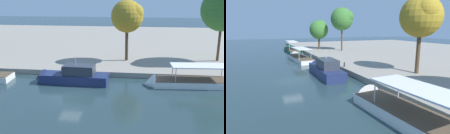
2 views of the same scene
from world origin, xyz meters
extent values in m
plane|color=#23383D|center=(0.00, 0.00, 0.00)|extent=(220.00, 220.00, 0.00)
cube|color=#14513D|center=(-31.83, 5.58, 0.19)|extent=(13.05, 3.12, 1.14)
cone|color=#14513D|center=(-38.83, 5.73, 0.19)|extent=(1.45, 2.59, 2.56)
cube|color=brown|center=(-31.83, 5.58, 0.81)|extent=(12.79, 2.98, 0.08)
cylinder|color=#B2B2B7|center=(-35.43, 4.52, 1.89)|extent=(0.10, 0.10, 2.10)
cylinder|color=#B2B2B7|center=(-35.38, 6.80, 1.89)|extent=(0.10, 0.10, 2.10)
cylinder|color=#B2B2B7|center=(-28.29, 4.37, 1.89)|extent=(0.10, 0.10, 2.10)
cylinder|color=#B2B2B7|center=(-28.24, 6.65, 1.89)|extent=(0.10, 0.10, 2.10)
cube|color=silver|center=(-31.83, 5.58, 3.00)|extent=(8.11, 2.79, 0.12)
cube|color=silver|center=(-14.95, 4.49, 0.15)|extent=(10.59, 3.58, 1.30)
cone|color=silver|center=(-20.65, 4.15, 0.15)|extent=(1.56, 2.75, 2.67)
cube|color=brown|center=(-14.95, 4.49, 0.84)|extent=(10.38, 3.42, 0.08)
cylinder|color=#B2B2B7|center=(-17.74, 3.13, 1.72)|extent=(0.10, 0.10, 1.69)
cylinder|color=#B2B2B7|center=(-17.88, 5.50, 1.72)|extent=(0.10, 0.10, 1.69)
cylinder|color=#B2B2B7|center=(-12.01, 3.48, 1.72)|extent=(0.10, 0.10, 1.69)
cylinder|color=#B2B2B7|center=(-12.15, 5.85, 1.72)|extent=(0.10, 0.10, 1.69)
cube|color=silver|center=(-14.95, 4.49, 2.63)|extent=(6.62, 3.11, 0.12)
cube|color=navy|center=(-0.66, 4.84, 0.43)|extent=(9.13, 3.00, 1.67)
cone|color=navy|center=(-5.58, 5.00, 0.43)|extent=(1.28, 2.62, 2.58)
cube|color=#2D333D|center=(0.02, 4.82, 1.90)|extent=(4.14, 2.30, 1.26)
cube|color=black|center=(-1.57, 4.87, 1.96)|extent=(1.15, 2.07, 0.76)
cylinder|color=silver|center=(-0.44, 4.84, 3.12)|extent=(0.08, 0.08, 1.17)
cube|color=silver|center=(15.70, 5.66, 0.16)|extent=(11.99, 3.84, 1.36)
cone|color=silver|center=(9.31, 5.24, 0.16)|extent=(1.58, 2.85, 2.76)
cube|color=brown|center=(15.70, 5.66, 0.88)|extent=(11.75, 3.67, 0.08)
cylinder|color=#B2B2B7|center=(12.54, 4.23, 1.80)|extent=(0.10, 0.10, 1.75)
cylinder|color=#B2B2B7|center=(12.38, 6.67, 1.80)|extent=(0.10, 0.10, 1.75)
cube|color=silver|center=(15.70, 5.66, 2.73)|extent=(7.50, 3.30, 0.12)
cylinder|color=#2D2D33|center=(-2.15, 8.42, 1.06)|extent=(0.22, 0.22, 0.57)
sphere|color=#2D2D33|center=(-2.15, 8.42, 1.40)|extent=(0.25, 0.25, 0.25)
cylinder|color=#4C3823|center=(-29.14, 12.93, 2.53)|extent=(0.57, 0.57, 3.53)
sphere|color=#38702D|center=(-29.14, 12.93, 6.29)|extent=(5.30, 5.30, 5.30)
sphere|color=#38702D|center=(-28.64, 13.35, 7.30)|extent=(3.32, 3.32, 3.32)
sphere|color=#38702D|center=(-28.41, 12.02, 5.66)|extent=(2.65, 2.65, 2.65)
cylinder|color=#4C3823|center=(-23.00, 17.32, 3.80)|extent=(0.40, 0.40, 6.07)
sphere|color=#38702D|center=(-23.00, 17.32, 9.05)|extent=(5.90, 5.90, 5.90)
sphere|color=#38702D|center=(-21.54, 18.43, 9.67)|extent=(2.78, 2.78, 2.78)
sphere|color=#38702D|center=(-23.87, 16.69, 8.55)|extent=(2.86, 2.86, 2.86)
cylinder|color=#4C3823|center=(5.59, 15.43, 3.45)|extent=(0.51, 0.51, 5.35)
sphere|color=olive|center=(5.59, 15.43, 8.11)|extent=(5.29, 5.29, 5.29)
sphere|color=olive|center=(6.75, 15.00, 8.73)|extent=(3.00, 3.00, 3.00)
sphere|color=olive|center=(4.99, 16.15, 8.80)|extent=(2.89, 2.89, 2.89)
camera|label=1|loc=(8.47, -28.28, 11.62)|focal=42.60mm
camera|label=2|loc=(24.84, -4.13, 6.62)|focal=31.35mm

